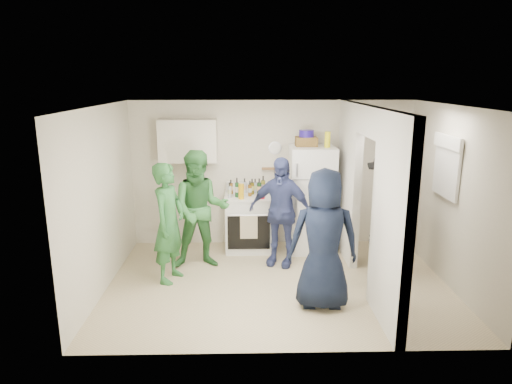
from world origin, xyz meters
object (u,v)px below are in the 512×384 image
Objects in this scene: stove at (249,223)px; person_navy at (324,240)px; blue_bowl at (306,134)px; person_denim at (280,212)px; person_green_left at (169,223)px; person_green_center at (200,210)px; person_nook at (388,214)px; fridge at (311,199)px; wicker_basket at (306,141)px; yellow_cup_stack_top at (327,140)px.

stove is 0.53× the size of person_navy.
blue_bowl is (0.95, 0.02, 1.50)m from stove.
person_denim is 0.95× the size of person_navy.
person_green_center is (0.40, 0.48, 0.05)m from person_green_left.
stove is 0.51× the size of person_nook.
person_navy reaches higher than fridge.
fridge is 0.84m from person_denim.
wicker_basket is 0.19× the size of person_green_center.
yellow_cup_stack_top is at bearing -48.00° from person_green_left.
blue_bowl reaches higher than person_navy.
person_nook is at bearing -12.82° from person_green_center.
stove is 1.69m from person_green_left.
person_green_left is at bearing -151.89° from fridge.
blue_bowl is 2.66m from person_green_left.
fridge is 5.07× the size of wicker_basket.
person_navy is at bearing -93.57° from fridge.
person_navy is at bearing -44.04° from person_green_center.
yellow_cup_stack_top reaches higher than person_denim.
person_navy is at bearing -100.28° from yellow_cup_stack_top.
blue_bowl is 1.85m from person_nook.
stove is 0.89m from person_denim.
person_green_left is (-2.08, -1.22, -0.99)m from wicker_basket.
wicker_basket is (-0.10, 0.05, 0.96)m from fridge.
wicker_basket is 0.20× the size of person_denim.
person_navy is (1.66, -1.32, -0.01)m from person_green_center.
stove is 2.33m from person_nook.
blue_bowl is 0.13× the size of person_nook.
fridge is 0.97m from wicker_basket.
person_green_left is at bearing -135.28° from person_green_center.
person_denim is 1.45m from person_navy.
yellow_cup_stack_top is at bearing 10.70° from person_green_center.
person_green_left is at bearing -19.04° from person_navy.
yellow_cup_stack_top reaches higher than person_green_center.
person_green_center is (-0.74, -0.71, 0.44)m from stove.
person_green_left is 2.22m from person_navy.
person_green_left is 0.92× the size of person_nook.
person_green_center is at bearing -163.74° from yellow_cup_stack_top.
person_nook reaches higher than person_green_left.
person_denim is at bearing -53.28° from stove.
person_green_left is at bearing -54.91° from person_nook.
person_denim is at bearing -132.46° from fridge.
wicker_basket is (0.95, 0.02, 1.37)m from stove.
person_denim is at bearing -53.17° from person_green_left.
person_nook is (2.02, -1.06, 0.46)m from stove.
person_navy is at bearing -90.69° from wicker_basket.
wicker_basket is at bearing 0.00° from blue_bowl.
person_nook reaches higher than stove.
person_navy is (-0.02, -2.05, -1.08)m from blue_bowl.
person_nook is at bearing -45.23° from wicker_basket.
person_green_left is at bearing -139.77° from person_denim.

